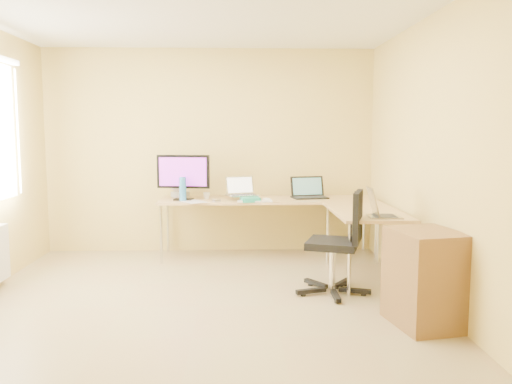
{
  "coord_description": "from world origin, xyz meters",
  "views": [
    {
      "loc": [
        0.35,
        -4.54,
        1.55
      ],
      "look_at": [
        0.55,
        1.1,
        0.9
      ],
      "focal_mm": 36.83,
      "sensor_mm": 36.0,
      "label": 1
    }
  ],
  "objects_px": {
    "laptop_black": "(310,187)",
    "mug": "(207,196)",
    "cabinet": "(425,281)",
    "desk_return": "(366,245)",
    "laptop_return": "(385,205)",
    "desk_main": "(268,228)",
    "water_bottle": "(183,189)",
    "desk_fan": "(178,187)",
    "keyboard": "(255,201)",
    "office_chair": "(333,242)",
    "laptop_center": "(242,186)",
    "monitor": "(183,177)"
  },
  "relations": [
    {
      "from": "monitor",
      "to": "laptop_return",
      "type": "height_order",
      "value": "monitor"
    },
    {
      "from": "laptop_black",
      "to": "cabinet",
      "type": "bearing_deg",
      "value": -87.3
    },
    {
      "from": "laptop_black",
      "to": "office_chair",
      "type": "distance_m",
      "value": 1.56
    },
    {
      "from": "desk_return",
      "to": "laptop_return",
      "type": "xyz_separation_m",
      "value": [
        0.06,
        -0.46,
        0.48
      ]
    },
    {
      "from": "cabinet",
      "to": "laptop_black",
      "type": "bearing_deg",
      "value": 93.51
    },
    {
      "from": "desk_main",
      "to": "keyboard",
      "type": "height_order",
      "value": "keyboard"
    },
    {
      "from": "office_chair",
      "to": "laptop_center",
      "type": "bearing_deg",
      "value": 140.22
    },
    {
      "from": "desk_main",
      "to": "laptop_black",
      "type": "xyz_separation_m",
      "value": [
        0.52,
        0.03,
        0.5
      ]
    },
    {
      "from": "keyboard",
      "to": "office_chair",
      "type": "bearing_deg",
      "value": -61.34
    },
    {
      "from": "water_bottle",
      "to": "desk_fan",
      "type": "xyz_separation_m",
      "value": [
        -0.1,
        0.36,
        -0.02
      ]
    },
    {
      "from": "laptop_center",
      "to": "desk_main",
      "type": "bearing_deg",
      "value": -4.24
    },
    {
      "from": "desk_return",
      "to": "cabinet",
      "type": "bearing_deg",
      "value": -83.69
    },
    {
      "from": "mug",
      "to": "desk_fan",
      "type": "height_order",
      "value": "desk_fan"
    },
    {
      "from": "desk_main",
      "to": "monitor",
      "type": "height_order",
      "value": "monitor"
    },
    {
      "from": "desk_return",
      "to": "monitor",
      "type": "relative_size",
      "value": 2.03
    },
    {
      "from": "desk_fan",
      "to": "laptop_black",
      "type": "bearing_deg",
      "value": 4.93
    },
    {
      "from": "desk_main",
      "to": "laptop_black",
      "type": "relative_size",
      "value": 6.24
    },
    {
      "from": "desk_fan",
      "to": "office_chair",
      "type": "height_order",
      "value": "office_chair"
    },
    {
      "from": "laptop_return",
      "to": "office_chair",
      "type": "distance_m",
      "value": 0.61
    },
    {
      "from": "desk_main",
      "to": "laptop_return",
      "type": "distance_m",
      "value": 1.85
    },
    {
      "from": "mug",
      "to": "laptop_black",
      "type": "bearing_deg",
      "value": 0.87
    },
    {
      "from": "water_bottle",
      "to": "office_chair",
      "type": "bearing_deg",
      "value": -39.95
    },
    {
      "from": "desk_main",
      "to": "desk_return",
      "type": "distance_m",
      "value": 1.4
    },
    {
      "from": "desk_return",
      "to": "water_bottle",
      "type": "height_order",
      "value": "water_bottle"
    },
    {
      "from": "mug",
      "to": "office_chair",
      "type": "height_order",
      "value": "office_chair"
    },
    {
      "from": "water_bottle",
      "to": "mug",
      "type": "bearing_deg",
      "value": 35.71
    },
    {
      "from": "desk_return",
      "to": "water_bottle",
      "type": "bearing_deg",
      "value": 157.81
    },
    {
      "from": "monitor",
      "to": "cabinet",
      "type": "bearing_deg",
      "value": -37.98
    },
    {
      "from": "laptop_return",
      "to": "laptop_black",
      "type": "bearing_deg",
      "value": 20.82
    },
    {
      "from": "laptop_return",
      "to": "office_chair",
      "type": "bearing_deg",
      "value": 95.53
    },
    {
      "from": "mug",
      "to": "laptop_center",
      "type": "bearing_deg",
      "value": -13.3
    },
    {
      "from": "desk_return",
      "to": "keyboard",
      "type": "relative_size",
      "value": 3.17
    },
    {
      "from": "desk_return",
      "to": "monitor",
      "type": "height_order",
      "value": "monitor"
    },
    {
      "from": "keyboard",
      "to": "desk_main",
      "type": "bearing_deg",
      "value": 57.89
    },
    {
      "from": "laptop_center",
      "to": "mug",
      "type": "bearing_deg",
      "value": 146.05
    },
    {
      "from": "water_bottle",
      "to": "laptop_return",
      "type": "height_order",
      "value": "water_bottle"
    },
    {
      "from": "desk_return",
      "to": "laptop_center",
      "type": "bearing_deg",
      "value": 144.95
    },
    {
      "from": "keyboard",
      "to": "office_chair",
      "type": "height_order",
      "value": "office_chair"
    },
    {
      "from": "keyboard",
      "to": "mug",
      "type": "height_order",
      "value": "mug"
    },
    {
      "from": "desk_fan",
      "to": "laptop_return",
      "type": "height_order",
      "value": "desk_fan"
    },
    {
      "from": "laptop_black",
      "to": "cabinet",
      "type": "relative_size",
      "value": 0.52
    },
    {
      "from": "laptop_black",
      "to": "office_chair",
      "type": "height_order",
      "value": "office_chair"
    },
    {
      "from": "water_bottle",
      "to": "laptop_center",
      "type": "bearing_deg",
      "value": 7.31
    },
    {
      "from": "monitor",
      "to": "laptop_return",
      "type": "xyz_separation_m",
      "value": [
        2.06,
        -1.37,
        -0.16
      ]
    },
    {
      "from": "laptop_black",
      "to": "water_bottle",
      "type": "distance_m",
      "value": 1.56
    },
    {
      "from": "desk_main",
      "to": "laptop_center",
      "type": "xyz_separation_m",
      "value": [
        -0.32,
        -0.09,
        0.53
      ]
    },
    {
      "from": "laptop_black",
      "to": "mug",
      "type": "xyz_separation_m",
      "value": [
        -1.27,
        -0.02,
        -0.09
      ]
    },
    {
      "from": "desk_main",
      "to": "mug",
      "type": "bearing_deg",
      "value": 179.24
    },
    {
      "from": "mug",
      "to": "desk_fan",
      "type": "relative_size",
      "value": 0.34
    },
    {
      "from": "desk_return",
      "to": "office_chair",
      "type": "height_order",
      "value": "office_chair"
    }
  ]
}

